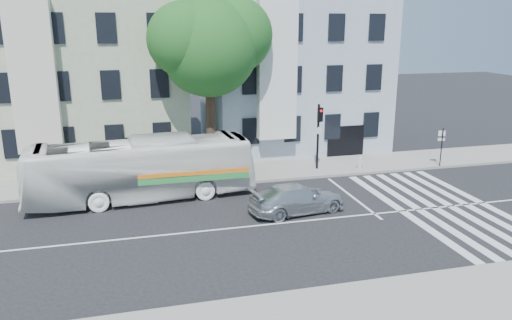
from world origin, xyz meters
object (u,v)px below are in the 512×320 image
object	(u,v)px
sedan	(297,198)
fire_hydrant	(360,162)
bus	(141,169)
traffic_signal	(319,129)

from	to	relation	value
sedan	fire_hydrant	xyz separation A→B (m)	(6.05, 5.67, -0.15)
bus	sedan	distance (m)	8.16
sedan	traffic_signal	world-z (taller)	traffic_signal
sedan	traffic_signal	distance (m)	7.38
bus	sedan	bearing A→B (deg)	-121.97
traffic_signal	fire_hydrant	xyz separation A→B (m)	(2.58, -0.54, -2.15)
traffic_signal	fire_hydrant	distance (m)	3.40
traffic_signal	fire_hydrant	size ratio (longest dim) A/B	5.37
sedan	traffic_signal	bearing A→B (deg)	-38.13
sedan	bus	bearing A→B (deg)	53.46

